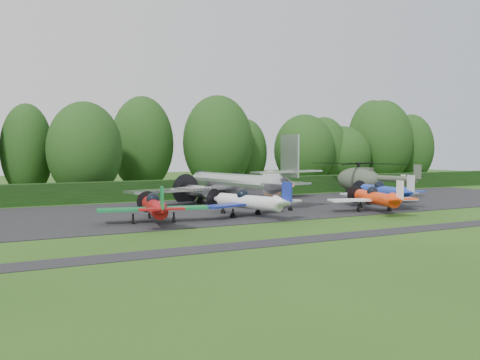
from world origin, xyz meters
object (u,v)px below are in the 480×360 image
light_plane_orange (376,198)px  light_plane_blue (383,191)px  sign_board (394,179)px  light_plane_red (154,207)px  helicopter (359,177)px  transport_plane (235,184)px  light_plane_white (249,202)px

light_plane_orange → light_plane_blue: bearing=28.2°
sign_board → light_plane_orange: bearing=-152.5°
light_plane_red → helicopter: helicopter is taller
transport_plane → light_plane_red: transport_plane is taller
light_plane_orange → light_plane_blue: 6.30m
transport_plane → helicopter: bearing=18.8°
light_plane_red → light_plane_orange: 18.46m
light_plane_red → light_plane_white: (7.64, 0.27, -0.01)m
light_plane_white → light_plane_blue: bearing=26.7°
light_plane_white → light_plane_orange: (10.73, -2.16, -0.01)m
light_plane_orange → light_plane_red: bearing=160.2°
light_plane_white → light_plane_orange: bearing=7.6°
light_plane_white → helicopter: bearing=48.9°
light_plane_white → sign_board: (30.04, 16.13, 0.04)m
light_plane_white → light_plane_blue: (15.40, 2.07, 0.04)m
transport_plane → light_plane_white: transport_plane is taller
sign_board → helicopter: bearing=-171.5°
transport_plane → helicopter: 17.37m
light_plane_blue → sign_board: (14.64, 14.06, 0.00)m
transport_plane → light_plane_blue: size_ratio=2.52×
sign_board → light_plane_red: bearing=-172.4°
light_plane_white → sign_board: 34.10m
light_plane_red → light_plane_blue: size_ratio=0.98×
transport_plane → light_plane_orange: transport_plane is taller
light_plane_white → helicopter: (20.72, 11.90, 0.74)m
transport_plane → light_plane_orange: size_ratio=2.62×
light_plane_blue → helicopter: helicopter is taller
transport_plane → light_plane_red: bearing=-128.7°
light_plane_blue → helicopter: (5.32, 9.83, 0.70)m
light_plane_white → light_plane_orange: 10.94m
light_plane_red → light_plane_blue: bearing=-5.1°
light_plane_orange → helicopter: (9.99, 14.06, 0.75)m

